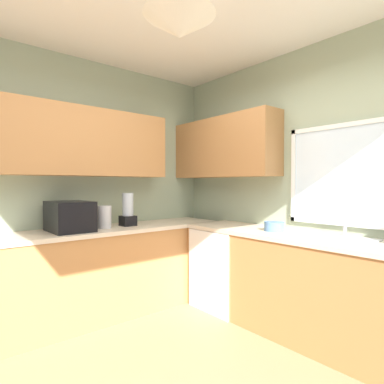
{
  "coord_description": "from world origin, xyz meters",
  "views": [
    {
      "loc": [
        1.52,
        -1.17,
        1.36
      ],
      "look_at": [
        -0.7,
        0.69,
        1.29
      ],
      "focal_mm": 29.79,
      "sensor_mm": 36.0,
      "label": 1
    }
  ],
  "objects_px": {
    "dishwasher": "(227,268)",
    "kettle": "(105,217)",
    "microwave": "(70,216)",
    "blender_appliance": "(128,211)",
    "bowl": "(274,226)",
    "sink_assembly": "(336,238)"
  },
  "relations": [
    {
      "from": "dishwasher",
      "to": "blender_appliance",
      "type": "bearing_deg",
      "value": -127.13
    },
    {
      "from": "kettle",
      "to": "bowl",
      "type": "xyz_separation_m",
      "value": [
        1.25,
        1.18,
        -0.07
      ]
    },
    {
      "from": "kettle",
      "to": "bowl",
      "type": "bearing_deg",
      "value": 43.46
    },
    {
      "from": "dishwasher",
      "to": "blender_appliance",
      "type": "distance_m",
      "value": 1.27
    },
    {
      "from": "bowl",
      "to": "blender_appliance",
      "type": "relative_size",
      "value": 0.53
    },
    {
      "from": "microwave",
      "to": "kettle",
      "type": "height_order",
      "value": "microwave"
    },
    {
      "from": "sink_assembly",
      "to": "bowl",
      "type": "xyz_separation_m",
      "value": [
        -0.61,
        -0.01,
        0.03
      ]
    },
    {
      "from": "bowl",
      "to": "blender_appliance",
      "type": "xyz_separation_m",
      "value": [
        -1.27,
        -0.9,
        0.12
      ]
    },
    {
      "from": "dishwasher",
      "to": "bowl",
      "type": "xyz_separation_m",
      "value": [
        0.61,
        0.03,
        0.52
      ]
    },
    {
      "from": "dishwasher",
      "to": "kettle",
      "type": "height_order",
      "value": "kettle"
    },
    {
      "from": "microwave",
      "to": "blender_appliance",
      "type": "bearing_deg",
      "value": 90.0
    },
    {
      "from": "dishwasher",
      "to": "microwave",
      "type": "height_order",
      "value": "microwave"
    },
    {
      "from": "dishwasher",
      "to": "sink_assembly",
      "type": "height_order",
      "value": "sink_assembly"
    },
    {
      "from": "microwave",
      "to": "bowl",
      "type": "xyz_separation_m",
      "value": [
        1.27,
        1.53,
        -0.1
      ]
    },
    {
      "from": "kettle",
      "to": "blender_appliance",
      "type": "xyz_separation_m",
      "value": [
        -0.02,
        0.28,
        0.04
      ]
    },
    {
      "from": "microwave",
      "to": "bowl",
      "type": "bearing_deg",
      "value": 50.39
    },
    {
      "from": "dishwasher",
      "to": "sink_assembly",
      "type": "distance_m",
      "value": 1.31
    },
    {
      "from": "kettle",
      "to": "bowl",
      "type": "distance_m",
      "value": 1.72
    },
    {
      "from": "sink_assembly",
      "to": "bowl",
      "type": "height_order",
      "value": "sink_assembly"
    },
    {
      "from": "dishwasher",
      "to": "microwave",
      "type": "distance_m",
      "value": 1.75
    },
    {
      "from": "microwave",
      "to": "sink_assembly",
      "type": "height_order",
      "value": "microwave"
    },
    {
      "from": "microwave",
      "to": "sink_assembly",
      "type": "bearing_deg",
      "value": 39.37
    }
  ]
}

